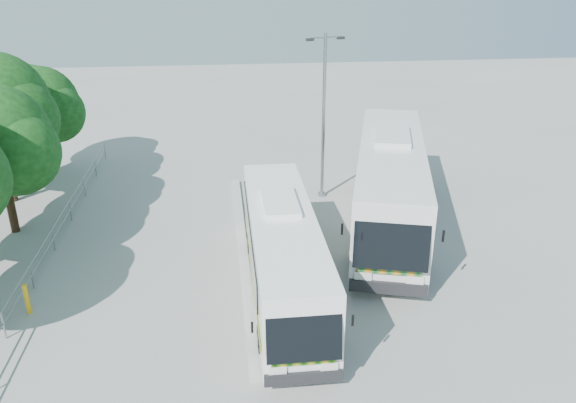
{
  "coord_description": "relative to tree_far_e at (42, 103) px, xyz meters",
  "views": [
    {
      "loc": [
        -2.97,
        -18.63,
        10.84
      ],
      "look_at": [
        -0.34,
        2.63,
        1.85
      ],
      "focal_mm": 35.0,
      "sensor_mm": 36.0,
      "label": 1
    }
  ],
  "objects": [
    {
      "name": "coach_adjacent",
      "position": [
        16.98,
        -9.45,
        -1.84
      ],
      "size": [
        6.32,
        13.65,
        3.73
      ],
      "rotation": [
        0.0,
        0.0,
        -0.28
      ],
      "color": "silver",
      "rests_on": "ground"
    },
    {
      "name": "coach_main",
      "position": [
        11.63,
        -14.52,
        -2.24
      ],
      "size": [
        2.37,
        10.84,
        3.0
      ],
      "rotation": [
        0.0,
        0.0,
        -0.01
      ],
      "color": "white",
      "rests_on": "ground"
    },
    {
      "name": "ground",
      "position": [
        12.63,
        -13.3,
        -3.89
      ],
      "size": [
        100.0,
        100.0,
        0.0
      ],
      "primitive_type": "plane",
      "color": "#9C9C97",
      "rests_on": "ground"
    },
    {
      "name": "tree_far_e",
      "position": [
        0.0,
        0.0,
        0.0
      ],
      "size": [
        4.54,
        4.28,
        5.92
      ],
      "color": "#382314",
      "rests_on": "ground"
    },
    {
      "name": "bollard",
      "position": [
        2.93,
        -14.92,
        -3.33
      ],
      "size": [
        0.19,
        0.19,
        1.11
      ],
      "primitive_type": "cylinder",
      "rotation": [
        0.0,
        0.0,
        -0.26
      ],
      "color": "#ECA90D",
      "rests_on": "ground"
    },
    {
      "name": "railing",
      "position": [
        2.63,
        -9.3,
        -3.15
      ],
      "size": [
        0.06,
        22.0,
        1.0
      ],
      "color": "gray",
      "rests_on": "ground"
    },
    {
      "name": "lamppost",
      "position": [
        14.63,
        -5.79,
        0.55
      ],
      "size": [
        1.92,
        0.78,
        8.04
      ],
      "rotation": [
        0.0,
        0.0,
        0.32
      ],
      "color": "gray",
      "rests_on": "ground"
    },
    {
      "name": "kerb_divider",
      "position": [
        10.33,
        -11.3,
        -3.81
      ],
      "size": [
        0.4,
        16.0,
        0.15
      ],
      "primitive_type": "cube",
      "color": "#B2B2AD",
      "rests_on": "ground"
    }
  ]
}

